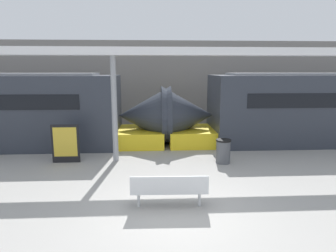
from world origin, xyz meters
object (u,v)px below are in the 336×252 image
at_px(trash_bin, 223,151).
at_px(poster_board, 65,143).
at_px(bench_near, 169,189).
at_px(support_column_near, 114,110).

xyz_separation_m(trash_bin, poster_board, (-5.70, 0.37, 0.28)).
distance_m(trash_bin, poster_board, 5.72).
xyz_separation_m(bench_near, poster_board, (-3.53, 3.87, 0.21)).
bearing_deg(poster_board, trash_bin, -3.67).
xyz_separation_m(bench_near, trash_bin, (2.17, 3.51, -0.06)).
relative_size(poster_board, support_column_near, 0.37).
bearing_deg(trash_bin, support_column_near, 172.89).
xyz_separation_m(poster_board, support_column_near, (1.78, 0.12, 1.20)).
bearing_deg(poster_board, support_column_near, 3.97).
bearing_deg(support_column_near, bench_near, -66.39).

